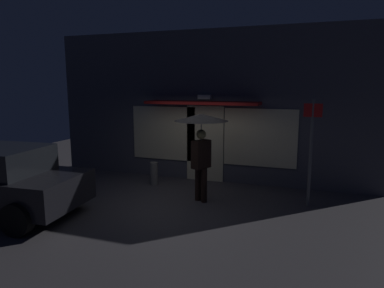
# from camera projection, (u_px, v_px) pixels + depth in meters

# --- Properties ---
(ground_plane) EXTENTS (18.00, 18.00, 0.00)m
(ground_plane) POSITION_uv_depth(u_px,v_px,m) (178.00, 204.00, 8.23)
(ground_plane) COLOR #423F44
(building_facade) EXTENTS (9.51, 1.00, 4.33)m
(building_facade) POSITION_uv_depth(u_px,v_px,m) (207.00, 107.00, 10.04)
(building_facade) COLOR #4C4C56
(building_facade) RESTS_ON ground
(person_with_umbrella) EXTENTS (1.27, 1.27, 2.12)m
(person_with_umbrella) POSITION_uv_depth(u_px,v_px,m) (201.00, 132.00, 8.14)
(person_with_umbrella) COLOR black
(person_with_umbrella) RESTS_ON ground
(street_sign_post) EXTENTS (0.40, 0.07, 2.48)m
(street_sign_post) POSITION_uv_depth(u_px,v_px,m) (311.00, 147.00, 7.85)
(street_sign_post) COLOR #595B60
(street_sign_post) RESTS_ON ground
(sidewalk_bollard) EXTENTS (0.21, 0.21, 0.64)m
(sidewalk_bollard) POSITION_uv_depth(u_px,v_px,m) (154.00, 173.00, 9.77)
(sidewalk_bollard) COLOR slate
(sidewalk_bollard) RESTS_ON ground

